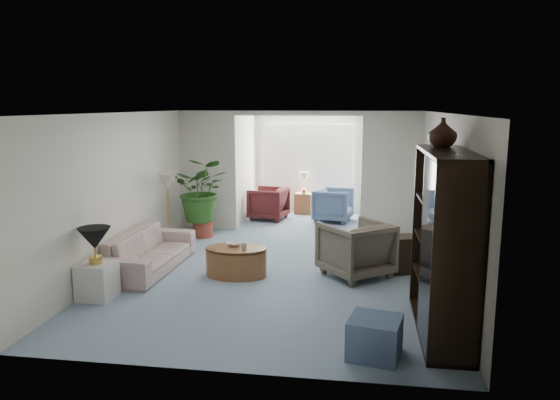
% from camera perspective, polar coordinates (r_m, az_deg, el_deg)
% --- Properties ---
extents(floor, '(6.00, 6.00, 0.00)m').
position_cam_1_polar(floor, '(8.28, -0.62, -8.25)').
color(floor, '#869BB0').
rests_on(floor, ground).
extents(sunroom_floor, '(2.60, 2.60, 0.00)m').
position_cam_1_polar(sunroom_floor, '(12.21, 2.43, -2.20)').
color(sunroom_floor, '#869BB0').
rests_on(sunroom_floor, ground).
extents(back_pier_left, '(1.20, 0.12, 2.50)m').
position_cam_1_polar(back_pier_left, '(11.29, -7.77, 3.14)').
color(back_pier_left, silver).
rests_on(back_pier_left, ground).
extents(back_pier_right, '(1.20, 0.12, 2.50)m').
position_cam_1_polar(back_pier_right, '(10.86, 11.88, 2.74)').
color(back_pier_right, silver).
rests_on(back_pier_right, ground).
extents(back_header, '(2.60, 0.12, 0.10)m').
position_cam_1_polar(back_header, '(10.83, 1.90, 9.30)').
color(back_header, silver).
rests_on(back_header, back_pier_left).
extents(window_pane, '(2.20, 0.02, 1.50)m').
position_cam_1_polar(window_pane, '(13.05, 2.99, 4.83)').
color(window_pane, white).
extents(window_blinds, '(2.20, 0.02, 1.50)m').
position_cam_1_polar(window_blinds, '(13.02, 2.97, 4.82)').
color(window_blinds, white).
extents(framed_picture, '(0.04, 0.50, 0.40)m').
position_cam_1_polar(framed_picture, '(7.81, 17.39, 2.96)').
color(framed_picture, beige).
extents(sofa, '(0.89, 2.14, 0.62)m').
position_cam_1_polar(sofa, '(8.81, -13.87, -5.31)').
color(sofa, beige).
rests_on(sofa, ground).
extents(end_table, '(0.47, 0.47, 0.50)m').
position_cam_1_polar(end_table, '(7.74, -19.04, -8.21)').
color(end_table, silver).
rests_on(end_table, ground).
extents(table_lamp, '(0.44, 0.44, 0.30)m').
position_cam_1_polar(table_lamp, '(7.58, -19.31, -3.91)').
color(table_lamp, black).
rests_on(table_lamp, end_table).
extents(floor_lamp, '(0.36, 0.36, 0.28)m').
position_cam_1_polar(floor_lamp, '(9.83, -12.01, 1.97)').
color(floor_lamp, beige).
rests_on(floor_lamp, ground).
extents(coffee_table, '(1.16, 1.16, 0.45)m').
position_cam_1_polar(coffee_table, '(8.30, -4.73, -6.62)').
color(coffee_table, '#925D35').
rests_on(coffee_table, ground).
extents(coffee_bowl, '(0.27, 0.27, 0.05)m').
position_cam_1_polar(coffee_bowl, '(8.33, -4.94, -4.75)').
color(coffee_bowl, silver).
rests_on(coffee_bowl, coffee_table).
extents(coffee_cup, '(0.13, 0.13, 0.10)m').
position_cam_1_polar(coffee_cup, '(8.09, -3.88, -5.02)').
color(coffee_cup, beige).
rests_on(coffee_cup, coffee_table).
extents(wingback_chair, '(1.31, 1.31, 0.86)m').
position_cam_1_polar(wingback_chair, '(8.29, 8.12, -5.22)').
color(wingback_chair, '#686152').
rests_on(wingback_chair, ground).
extents(side_table_dark, '(0.58, 0.52, 0.58)m').
position_cam_1_polar(side_table_dark, '(8.65, 12.78, -5.70)').
color(side_table_dark, black).
rests_on(side_table_dark, ground).
extents(entertainment_cabinet, '(0.51, 1.90, 2.12)m').
position_cam_1_polar(entertainment_cabinet, '(6.37, 17.14, -4.47)').
color(entertainment_cabinet, black).
rests_on(entertainment_cabinet, ground).
extents(cabinet_urn, '(0.34, 0.34, 0.35)m').
position_cam_1_polar(cabinet_urn, '(6.67, 17.07, 6.94)').
color(cabinet_urn, black).
rests_on(cabinet_urn, entertainment_cabinet).
extents(ottoman, '(0.62, 0.62, 0.42)m').
position_cam_1_polar(ottoman, '(5.85, 10.14, -14.30)').
color(ottoman, slate).
rests_on(ottoman, ground).
extents(plant_pot, '(0.40, 0.40, 0.32)m').
position_cam_1_polar(plant_pot, '(10.80, -8.29, -3.07)').
color(plant_pot, '#973D2B').
rests_on(plant_pot, ground).
extents(house_plant, '(1.15, 1.00, 1.28)m').
position_cam_1_polar(house_plant, '(10.65, -8.40, 1.12)').
color(house_plant, '#2A5B1F').
rests_on(house_plant, plant_pot).
extents(sunroom_chair_blue, '(0.96, 0.94, 0.75)m').
position_cam_1_polar(sunroom_chair_blue, '(12.10, 5.76, -0.53)').
color(sunroom_chair_blue, slate).
rests_on(sunroom_chair_blue, ground).
extents(sunroom_chair_maroon, '(0.94, 0.92, 0.74)m').
position_cam_1_polar(sunroom_chair_maroon, '(12.26, -1.26, -0.37)').
color(sunroom_chair_maroon, '#581E22').
rests_on(sunroom_chair_maroon, ground).
extents(sunroom_table, '(0.46, 0.39, 0.51)m').
position_cam_1_polar(sunroom_table, '(12.91, 2.59, -0.37)').
color(sunroom_table, '#925D35').
rests_on(sunroom_table, ground).
extents(shelf_clutter, '(0.30, 1.08, 1.06)m').
position_cam_1_polar(shelf_clutter, '(6.37, 16.67, -5.19)').
color(shelf_clutter, '#5F5C59').
rests_on(shelf_clutter, entertainment_cabinet).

